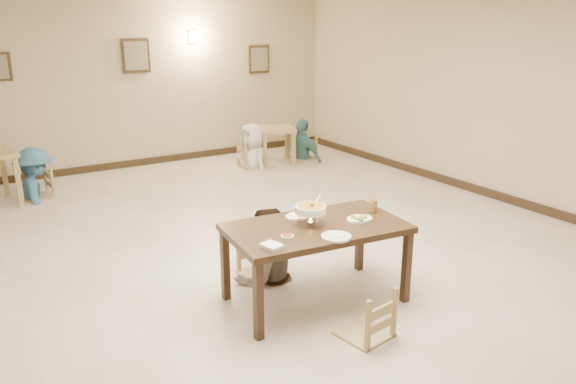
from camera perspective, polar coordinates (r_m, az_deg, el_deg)
floor at (r=6.51m, az=-1.38°, el=-6.60°), size 10.00×10.00×0.00m
wall_back at (r=10.63m, az=-15.58°, el=10.49°), size 10.00×0.00×10.00m
wall_right at (r=8.77m, az=21.91°, el=8.60°), size 0.00×10.00×10.00m
baseboard_back at (r=10.85m, az=-14.93°, el=2.92°), size 8.00×0.06×0.12m
baseboard_right at (r=9.04m, az=20.79°, el=-0.44°), size 0.06×10.00×0.12m
picture_b at (r=10.58m, az=-15.20°, el=13.22°), size 0.50×0.04×0.60m
picture_c at (r=11.57m, az=-2.95°, el=13.32°), size 0.45×0.04×0.55m
wall_sconce at (r=10.94m, az=-9.64°, el=15.25°), size 0.16×0.05×0.22m
main_table at (r=5.29m, az=2.86°, el=-4.20°), size 1.74×1.10×0.78m
chair_far at (r=5.92m, az=-2.64°, el=-4.43°), size 0.42×0.42×0.89m
chair_near at (r=4.86m, az=7.89°, el=-9.84°), size 0.41×0.41×0.86m
main_diner at (r=5.74m, az=-2.36°, el=-1.70°), size 0.77×0.62×1.53m
curry_warmer at (r=5.21m, az=2.32°, el=-1.78°), size 0.33×0.29×0.26m
rice_plate_far at (r=5.46m, az=1.20°, el=-2.42°), size 0.30×0.30×0.07m
rice_plate_near at (r=4.97m, az=4.92°, el=-4.51°), size 0.27×0.27×0.06m
fried_plate at (r=5.42m, az=7.30°, el=-2.68°), size 0.26×0.26×0.06m
chili_dish at (r=4.96m, az=-0.08°, el=-4.51°), size 0.12×0.12×0.02m
napkin_cutlery at (r=4.75m, az=-1.67°, el=-5.49°), size 0.20×0.28×0.03m
drink_glass at (r=5.65m, az=8.65°, el=-1.29°), size 0.08×0.08×0.16m
bg_table_right at (r=10.67m, az=-1.22°, el=5.86°), size 0.86×0.86×0.66m
bg_chair_lr at (r=9.31m, az=-24.40°, el=2.12°), size 0.43×0.43×0.91m
bg_chair_rl at (r=10.35m, az=-3.67°, el=5.16°), size 0.45×0.45×0.96m
bg_chair_rr at (r=10.91m, az=1.50°, el=5.69°), size 0.43×0.43×0.91m
bg_diner_b at (r=9.23m, az=-24.65°, el=4.11°), size 0.59×1.01×1.57m
bg_diner_c at (r=10.29m, az=-3.71°, el=6.96°), size 0.58×0.83×1.61m
bg_diner_d at (r=10.85m, az=1.52°, el=7.40°), size 0.63×0.99×1.57m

